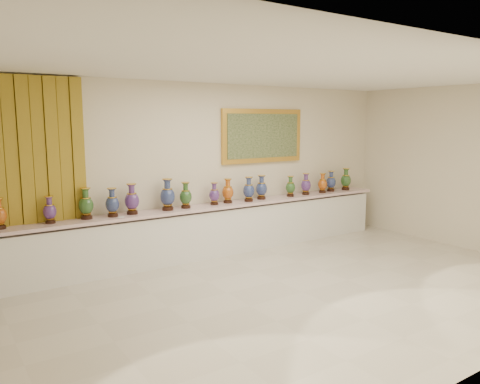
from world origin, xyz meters
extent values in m
plane|color=beige|center=(0.00, 0.00, 0.00)|extent=(8.00, 8.00, 0.00)
plane|color=beige|center=(0.00, 2.50, 1.50)|extent=(8.00, 0.00, 8.00)
plane|color=beige|center=(4.00, 0.00, 1.50)|extent=(0.00, 5.00, 5.00)
plane|color=white|center=(0.00, 0.00, 3.00)|extent=(8.00, 8.00, 0.00)
cube|color=#A48523|center=(-3.03, 2.44, 1.50)|extent=(1.64, 0.14, 2.95)
cube|color=gold|center=(1.12, 2.46, 2.07)|extent=(1.80, 0.06, 1.00)
cube|color=#1E341A|center=(1.12, 2.42, 2.07)|extent=(1.62, 0.02, 0.82)
cube|color=white|center=(0.00, 2.27, 0.41)|extent=(7.20, 0.42, 0.81)
cube|color=beige|center=(0.00, 2.25, 0.88)|extent=(7.28, 0.48, 0.05)
cylinder|color=black|center=(-3.43, 2.28, 0.92)|extent=(0.15, 0.15, 0.04)
cone|color=gold|center=(-3.43, 2.28, 0.97)|extent=(0.13, 0.13, 0.03)
cylinder|color=black|center=(-2.79, 2.27, 0.92)|extent=(0.14, 0.14, 0.04)
cone|color=gold|center=(-2.79, 2.27, 0.96)|extent=(0.12, 0.12, 0.03)
ellipsoid|color=#241153|center=(-2.79, 2.27, 1.07)|extent=(0.22, 0.22, 0.23)
cylinder|color=gold|center=(-2.79, 2.27, 1.17)|extent=(0.13, 0.13, 0.01)
cylinder|color=#241153|center=(-2.79, 2.27, 1.22)|extent=(0.07, 0.07, 0.08)
cone|color=#241153|center=(-2.79, 2.27, 1.28)|extent=(0.13, 0.13, 0.03)
cylinder|color=gold|center=(-2.79, 2.27, 1.29)|extent=(0.13, 0.13, 0.01)
cylinder|color=black|center=(-2.27, 2.29, 0.92)|extent=(0.17, 0.17, 0.05)
cone|color=gold|center=(-2.27, 2.29, 0.97)|extent=(0.15, 0.15, 0.03)
ellipsoid|color=black|center=(-2.27, 2.29, 1.10)|extent=(0.28, 0.28, 0.27)
cylinder|color=gold|center=(-2.27, 2.29, 1.22)|extent=(0.15, 0.15, 0.01)
cylinder|color=black|center=(-2.27, 2.29, 1.28)|extent=(0.09, 0.09, 0.10)
cone|color=black|center=(-2.27, 2.29, 1.35)|extent=(0.15, 0.15, 0.04)
cylinder|color=gold|center=(-2.27, 2.29, 1.37)|extent=(0.15, 0.15, 0.01)
cylinder|color=black|center=(-1.89, 2.24, 0.92)|extent=(0.16, 0.16, 0.04)
cone|color=gold|center=(-1.89, 2.24, 0.97)|extent=(0.14, 0.14, 0.03)
ellipsoid|color=#08103B|center=(-1.89, 2.24, 1.09)|extent=(0.23, 0.23, 0.26)
cylinder|color=gold|center=(-1.89, 2.24, 1.20)|extent=(0.14, 0.14, 0.01)
cylinder|color=#08103B|center=(-1.89, 2.24, 1.26)|extent=(0.08, 0.08, 0.09)
cone|color=#08103B|center=(-1.89, 2.24, 1.32)|extent=(0.14, 0.14, 0.03)
cylinder|color=gold|center=(-1.89, 2.24, 1.34)|extent=(0.14, 0.14, 0.01)
cylinder|color=black|center=(-1.57, 2.26, 0.92)|extent=(0.17, 0.17, 0.05)
cone|color=gold|center=(-1.57, 2.26, 0.98)|extent=(0.15, 0.15, 0.03)
ellipsoid|color=#241153|center=(-1.57, 2.26, 1.11)|extent=(0.25, 0.25, 0.28)
cylinder|color=gold|center=(-1.57, 2.26, 1.23)|extent=(0.15, 0.15, 0.01)
cylinder|color=#241153|center=(-1.57, 2.26, 1.29)|extent=(0.09, 0.09, 0.10)
cone|color=#241153|center=(-1.57, 2.26, 1.36)|extent=(0.15, 0.15, 0.04)
cylinder|color=gold|center=(-1.57, 2.26, 1.38)|extent=(0.16, 0.16, 0.01)
cylinder|color=black|center=(-0.96, 2.25, 0.93)|extent=(0.18, 0.18, 0.05)
cone|color=gold|center=(-0.96, 2.25, 0.98)|extent=(0.16, 0.16, 0.03)
ellipsoid|color=#08103B|center=(-0.96, 2.25, 1.13)|extent=(0.25, 0.25, 0.30)
cylinder|color=gold|center=(-0.96, 2.25, 1.25)|extent=(0.17, 0.17, 0.01)
cylinder|color=#08103B|center=(-0.96, 2.25, 1.32)|extent=(0.10, 0.10, 0.11)
cone|color=#08103B|center=(-0.96, 2.25, 1.40)|extent=(0.17, 0.17, 0.04)
cylinder|color=gold|center=(-0.96, 2.25, 1.42)|extent=(0.17, 0.17, 0.01)
cylinder|color=black|center=(-0.63, 2.25, 0.92)|extent=(0.16, 0.16, 0.04)
cone|color=gold|center=(-0.63, 2.25, 0.97)|extent=(0.14, 0.14, 0.03)
ellipsoid|color=black|center=(-0.63, 2.25, 1.09)|extent=(0.27, 0.27, 0.25)
cylinder|color=gold|center=(-0.63, 2.25, 1.20)|extent=(0.14, 0.14, 0.01)
cylinder|color=black|center=(-0.63, 2.25, 1.26)|extent=(0.08, 0.08, 0.09)
cone|color=black|center=(-0.63, 2.25, 1.32)|extent=(0.14, 0.14, 0.03)
cylinder|color=gold|center=(-0.63, 2.25, 1.34)|extent=(0.14, 0.14, 0.01)
cylinder|color=black|center=(-0.07, 2.27, 0.92)|extent=(0.14, 0.14, 0.04)
cone|color=gold|center=(-0.07, 2.27, 0.96)|extent=(0.12, 0.12, 0.03)
ellipsoid|color=#241153|center=(-0.07, 2.27, 1.07)|extent=(0.23, 0.23, 0.23)
cylinder|color=gold|center=(-0.07, 2.27, 1.17)|extent=(0.12, 0.12, 0.01)
cylinder|color=#241153|center=(-0.07, 2.27, 1.22)|extent=(0.07, 0.07, 0.08)
cone|color=#241153|center=(-0.07, 2.27, 1.27)|extent=(0.12, 0.12, 0.03)
cylinder|color=gold|center=(-0.07, 2.27, 1.29)|extent=(0.13, 0.13, 0.01)
cylinder|color=black|center=(0.22, 2.28, 0.92)|extent=(0.15, 0.15, 0.04)
cone|color=gold|center=(0.22, 2.28, 0.97)|extent=(0.14, 0.14, 0.03)
ellipsoid|color=#8B0D03|center=(0.22, 2.28, 1.09)|extent=(0.23, 0.23, 0.25)
cylinder|color=gold|center=(0.22, 2.28, 1.20)|extent=(0.14, 0.14, 0.01)
cylinder|color=#8B0D03|center=(0.22, 2.28, 1.25)|extent=(0.08, 0.08, 0.09)
cone|color=#8B0D03|center=(0.22, 2.28, 1.32)|extent=(0.14, 0.14, 0.03)
cylinder|color=gold|center=(0.22, 2.28, 1.33)|extent=(0.14, 0.14, 0.01)
cylinder|color=black|center=(0.63, 2.21, 0.92)|extent=(0.16, 0.16, 0.04)
cone|color=gold|center=(0.63, 2.21, 0.97)|extent=(0.14, 0.14, 0.03)
ellipsoid|color=#08103B|center=(0.63, 2.21, 1.10)|extent=(0.22, 0.22, 0.26)
cylinder|color=gold|center=(0.63, 2.21, 1.21)|extent=(0.14, 0.14, 0.01)
cylinder|color=#08103B|center=(0.63, 2.21, 1.26)|extent=(0.08, 0.08, 0.09)
cone|color=#08103B|center=(0.63, 2.21, 1.33)|extent=(0.14, 0.14, 0.03)
cylinder|color=gold|center=(0.63, 2.21, 1.34)|extent=(0.15, 0.15, 0.01)
cylinder|color=black|center=(0.96, 2.28, 0.92)|extent=(0.16, 0.16, 0.04)
cone|color=gold|center=(0.96, 2.28, 0.97)|extent=(0.14, 0.14, 0.03)
ellipsoid|color=#08103B|center=(0.96, 2.28, 1.10)|extent=(0.28, 0.28, 0.26)
cylinder|color=gold|center=(0.96, 2.28, 1.21)|extent=(0.14, 0.14, 0.01)
cylinder|color=#08103B|center=(0.96, 2.28, 1.26)|extent=(0.08, 0.08, 0.09)
cone|color=#08103B|center=(0.96, 2.28, 1.33)|extent=(0.14, 0.14, 0.03)
cylinder|color=gold|center=(0.96, 2.28, 1.35)|extent=(0.15, 0.15, 0.01)
cylinder|color=black|center=(1.62, 2.23, 0.92)|extent=(0.14, 0.14, 0.04)
cone|color=gold|center=(1.62, 2.23, 0.96)|extent=(0.12, 0.12, 0.03)
ellipsoid|color=black|center=(1.62, 2.23, 1.07)|extent=(0.19, 0.19, 0.23)
cylinder|color=gold|center=(1.62, 2.23, 1.17)|extent=(0.13, 0.13, 0.01)
cylinder|color=black|center=(1.62, 2.23, 1.22)|extent=(0.07, 0.07, 0.08)
cone|color=black|center=(1.62, 2.23, 1.28)|extent=(0.13, 0.13, 0.03)
cylinder|color=gold|center=(1.62, 2.23, 1.29)|extent=(0.13, 0.13, 0.01)
cylinder|color=black|center=(2.03, 2.24, 0.92)|extent=(0.15, 0.15, 0.04)
cone|color=gold|center=(2.03, 2.24, 0.97)|extent=(0.13, 0.13, 0.03)
ellipsoid|color=#241153|center=(2.03, 2.24, 1.09)|extent=(0.26, 0.26, 0.25)
cylinder|color=gold|center=(2.03, 2.24, 1.19)|extent=(0.14, 0.14, 0.01)
cylinder|color=#241153|center=(2.03, 2.24, 1.24)|extent=(0.08, 0.08, 0.09)
cone|color=#241153|center=(2.03, 2.24, 1.30)|extent=(0.14, 0.14, 0.03)
cylinder|color=gold|center=(2.03, 2.24, 1.32)|extent=(0.14, 0.14, 0.01)
cylinder|color=black|center=(2.46, 2.22, 0.92)|extent=(0.14, 0.14, 0.04)
cone|color=gold|center=(2.46, 2.22, 0.96)|extent=(0.12, 0.12, 0.03)
ellipsoid|color=#8B0D03|center=(2.46, 2.22, 1.07)|extent=(0.22, 0.22, 0.23)
cylinder|color=gold|center=(2.46, 2.22, 1.17)|extent=(0.13, 0.13, 0.01)
cylinder|color=#8B0D03|center=(2.46, 2.22, 1.22)|extent=(0.07, 0.07, 0.08)
cone|color=#8B0D03|center=(2.46, 2.22, 1.28)|extent=(0.13, 0.13, 0.03)
cylinder|color=gold|center=(2.46, 2.22, 1.30)|extent=(0.13, 0.13, 0.01)
cylinder|color=black|center=(2.76, 2.29, 0.92)|extent=(0.15, 0.15, 0.04)
cone|color=gold|center=(2.76, 2.29, 0.97)|extent=(0.13, 0.13, 0.03)
ellipsoid|color=#08103B|center=(2.76, 2.29, 1.09)|extent=(0.25, 0.25, 0.25)
cylinder|color=gold|center=(2.76, 2.29, 1.19)|extent=(0.14, 0.14, 0.01)
cylinder|color=#08103B|center=(2.76, 2.29, 1.24)|extent=(0.08, 0.08, 0.09)
cone|color=#08103B|center=(2.76, 2.29, 1.31)|extent=(0.14, 0.14, 0.03)
cylinder|color=gold|center=(2.76, 2.29, 1.32)|extent=(0.14, 0.14, 0.01)
cylinder|color=black|center=(3.16, 2.25, 0.92)|extent=(0.16, 0.16, 0.05)
cone|color=gold|center=(3.16, 2.25, 0.97)|extent=(0.14, 0.14, 0.03)
ellipsoid|color=black|center=(3.16, 2.25, 1.10)|extent=(0.26, 0.26, 0.27)
cylinder|color=gold|center=(3.16, 2.25, 1.21)|extent=(0.15, 0.15, 0.01)
cylinder|color=black|center=(3.16, 2.25, 1.27)|extent=(0.09, 0.09, 0.10)
cone|color=black|center=(3.16, 2.25, 1.34)|extent=(0.15, 0.15, 0.04)
cylinder|color=gold|center=(3.16, 2.25, 1.36)|extent=(0.15, 0.15, 0.01)
cube|color=white|center=(-1.80, 2.13, 0.90)|extent=(0.10, 0.06, 0.00)
camera|label=1|loc=(-4.16, -4.67, 2.35)|focal=35.00mm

